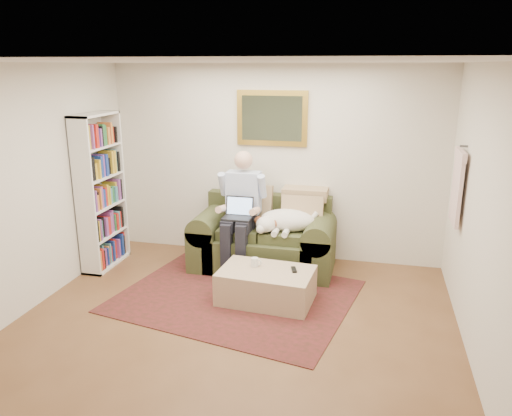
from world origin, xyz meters
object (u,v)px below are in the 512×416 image
at_px(sofa, 264,244).
at_px(coffee_mug, 255,262).
at_px(sleeping_dog, 288,220).
at_px(bookshelf, 101,192).
at_px(laptop, 238,212).
at_px(ottoman, 266,286).
at_px(seated_man, 240,213).

relative_size(sofa, coffee_mug, 18.18).
relative_size(sleeping_dog, coffee_mug, 7.49).
distance_m(coffee_mug, bookshelf, 2.28).
distance_m(laptop, sleeping_dog, 0.63).
bearing_deg(sleeping_dog, laptop, -166.36).
bearing_deg(ottoman, seated_man, 122.97).
relative_size(laptop, sleeping_dog, 0.47).
bearing_deg(sofa, laptop, -138.98).
relative_size(seated_man, sleeping_dog, 2.04).
bearing_deg(coffee_mug, sleeping_dog, 73.67).
bearing_deg(ottoman, sleeping_dog, 84.87).
distance_m(seated_man, laptop, 0.08).
height_order(sofa, coffee_mug, sofa).
bearing_deg(seated_man, coffee_mug, -63.03).
height_order(seated_man, coffee_mug, seated_man).
relative_size(sofa, seated_man, 1.19).
relative_size(sleeping_dog, bookshelf, 0.37).
xyz_separation_m(laptop, bookshelf, (-1.79, -0.17, 0.20)).
xyz_separation_m(sofa, bookshelf, (-2.06, -0.41, 0.69)).
bearing_deg(seated_man, laptop, -90.00).
xyz_separation_m(laptop, ottoman, (0.52, -0.73, -0.61)).
bearing_deg(laptop, seated_man, 90.00).
xyz_separation_m(sofa, laptop, (-0.27, -0.24, 0.49)).
bearing_deg(ottoman, laptop, 125.42).
height_order(laptop, ottoman, laptop).
distance_m(seated_man, sleeping_dog, 0.61).
xyz_separation_m(sofa, ottoman, (0.25, -0.97, -0.13)).
bearing_deg(laptop, bookshelf, -174.58).
relative_size(seated_man, ottoman, 1.49).
relative_size(seated_man, laptop, 4.33).
bearing_deg(sleeping_dog, sofa, 164.26).
height_order(sleeping_dog, ottoman, sleeping_dog).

